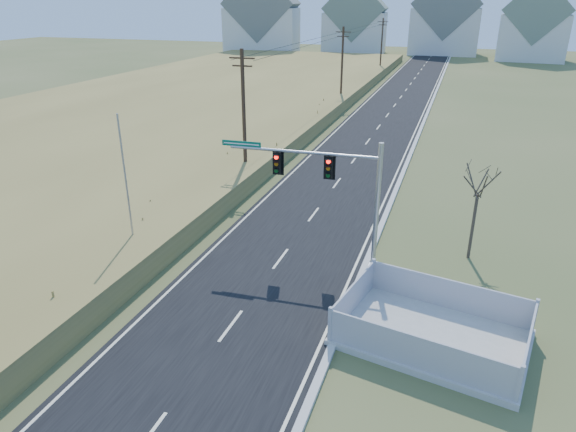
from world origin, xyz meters
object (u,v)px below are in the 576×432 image
object	(u,v)px
traffic_signal_mast	(339,188)
flagpole	(129,204)
bare_tree	(480,180)
open_sign	(434,300)
fence_enclosure	(432,334)

from	to	relation	value
traffic_signal_mast	flagpole	bearing A→B (deg)	-166.93
flagpole	bare_tree	world-z (taller)	flagpole
open_sign	fence_enclosure	bearing A→B (deg)	-96.53
traffic_signal_mast	open_sign	size ratio (longest dim) A/B	11.25
traffic_signal_mast	bare_tree	distance (m)	6.76
bare_tree	fence_enclosure	bearing A→B (deg)	-99.43
open_sign	bare_tree	distance (m)	6.59
traffic_signal_mast	bare_tree	bearing A→B (deg)	20.93
fence_enclosure	traffic_signal_mast	bearing A→B (deg)	146.21
bare_tree	flagpole	bearing A→B (deg)	-161.36
bare_tree	open_sign	bearing A→B (deg)	-104.54
traffic_signal_mast	fence_enclosure	xyz separation A→B (m)	(4.94, -4.93, -3.61)
flagpole	bare_tree	size ratio (longest dim) A/B	1.42
traffic_signal_mast	bare_tree	xyz separation A→B (m)	(6.20, 2.68, 0.23)
open_sign	flagpole	distance (m)	14.73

